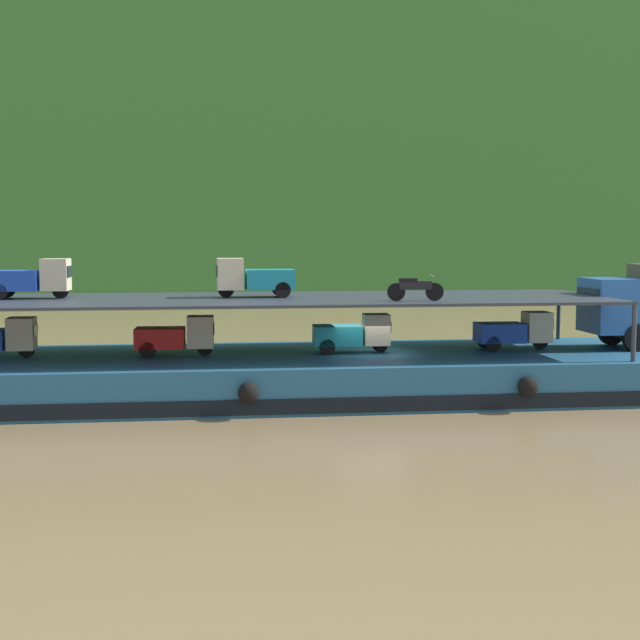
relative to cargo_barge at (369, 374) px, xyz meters
name	(u,v)px	position (x,y,z in m)	size (l,w,h in m)	color
ground_plane	(368,394)	(0.00, 0.02, -0.75)	(400.00, 400.00, 0.00)	olive
hillside_far_bank	(258,55)	(0.00, 63.41, 22.76)	(115.78, 38.60, 41.74)	#387533
cargo_barge	(369,374)	(0.00, 0.00, 0.00)	(33.66, 8.11, 1.50)	#23567A
cargo_rack	(262,300)	(-3.80, 0.02, 2.69)	(24.46, 6.78, 2.00)	#2D333D
mini_truck_lower_aft	(176,336)	(-6.78, 0.15, 1.44)	(2.78, 1.27, 1.38)	red
mini_truck_lower_mid	(353,333)	(-0.55, 0.17, 1.44)	(2.79, 1.28, 1.38)	teal
mini_truck_lower_fore	(515,331)	(5.49, 0.32, 1.44)	(2.76, 1.23, 1.38)	#1E47B7
mini_truck_upper_stern	(31,279)	(-11.73, 0.70, 3.44)	(2.78, 1.28, 1.38)	#1E47B7
mini_truck_upper_mid	(254,278)	(-4.05, 0.41, 3.44)	(2.76, 1.24, 1.38)	teal
motorcycle_upper_port	(415,288)	(1.19, -2.01, 3.18)	(1.90, 0.55, 0.87)	black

